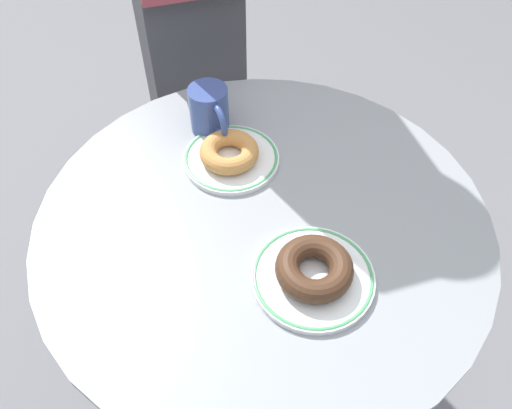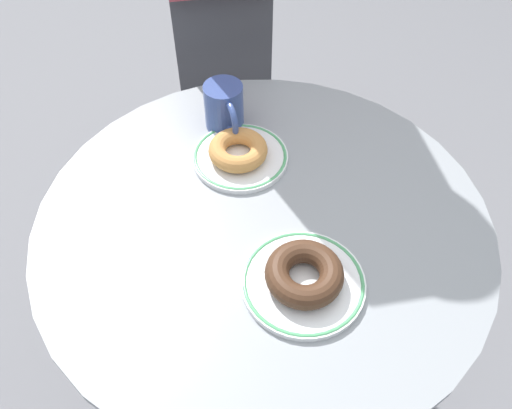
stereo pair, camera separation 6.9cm
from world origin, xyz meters
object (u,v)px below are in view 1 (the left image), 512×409
Objects in this scene: plate_left at (231,159)px; plate_right at (313,277)px; donut_chocolate at (314,268)px; donut_old_fashioned at (229,152)px; coffee_mug at (210,110)px; cafe_table at (262,290)px.

plate_right is (0.29, -0.04, 0.00)m from plate_left.
plate_right is 0.02m from donut_chocolate.
donut_old_fashioned is at bearing -73.74° from plate_left.
plate_left is 0.11m from coffee_mug.
plate_right is 0.40m from coffee_mug.
plate_left is 1.64× the size of donut_old_fashioned.
coffee_mug is at bearing 169.54° from plate_left.
donut_old_fashioned is at bearing 169.18° from cafe_table.
cafe_table is 0.38m from coffee_mug.
donut_chocolate reaches higher than cafe_table.
coffee_mug reaches higher than donut_chocolate.
coffee_mug is at bearing 171.04° from donut_chocolate.
cafe_table is 6.51× the size of donut_chocolate.
donut_chocolate reaches higher than plate_right.
plate_left reaches higher than cafe_table.
coffee_mug is (-0.39, 0.06, 0.02)m from donut_chocolate.
cafe_table is 0.29m from plate_right.
cafe_table is 4.06× the size of plate_right.
donut_old_fashioned reaches higher than plate_right.
coffee_mug is (-0.10, 0.02, 0.04)m from plate_left.
coffee_mug is at bearing 166.99° from donut_old_fashioned.
donut_old_fashioned is at bearing 172.45° from plate_right.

